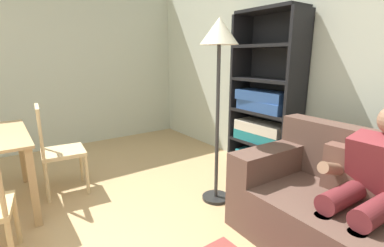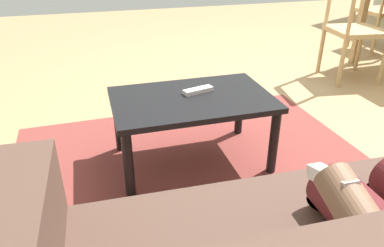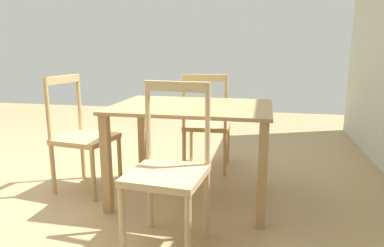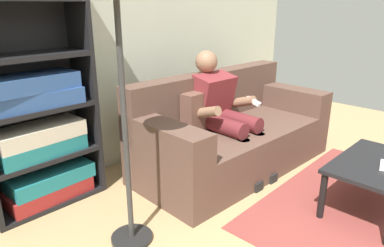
{
  "view_description": "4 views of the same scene",
  "coord_description": "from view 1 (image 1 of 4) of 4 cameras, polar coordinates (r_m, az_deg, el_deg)",
  "views": [
    {
      "loc": [
        1.67,
        0.03,
        1.45
      ],
      "look_at": [
        -0.16,
        1.34,
        0.9
      ],
      "focal_mm": 25.91,
      "sensor_mm": 36.0,
      "label": 1
    },
    {
      "loc": [
        1.71,
        2.43,
        1.17
      ],
      "look_at": [
        1.22,
        0.72,
        0.24
      ],
      "focal_mm": 34.06,
      "sensor_mm": 36.0,
      "label": 2
    },
    {
      "loc": [
        -1.93,
        2.34,
        1.16
      ],
      "look_at": [
        -1.4,
        -0.19,
        0.6
      ],
      "focal_mm": 32.79,
      "sensor_mm": 36.0,
      "label": 3
    },
    {
      "loc": [
        -1.48,
        0.05,
        1.53
      ],
      "look_at": [
        -0.16,
        1.34,
        0.9
      ],
      "focal_mm": 32.85,
      "sensor_mm": 36.0,
      "label": 4
    }
  ],
  "objects": [
    {
      "name": "dining_chair_near_wall",
      "position": [
        3.27,
        -25.55,
        -5.2
      ],
      "size": [
        0.46,
        0.46,
        0.97
      ],
      "color": "#D1B27F",
      "rests_on": "ground_plane"
    },
    {
      "name": "bookshelf",
      "position": [
        3.47,
        14.72,
        1.91
      ],
      "size": [
        0.86,
        0.36,
        1.97
      ],
      "color": "black",
      "rests_on": "ground_plane"
    },
    {
      "name": "person_lounging",
      "position": [
        2.3,
        32.8,
        -10.8
      ],
      "size": [
        0.6,
        0.87,
        1.12
      ],
      "color": "maroon",
      "rests_on": "ground_plane"
    },
    {
      "name": "couch",
      "position": [
        2.36,
        34.49,
        -17.27
      ],
      "size": [
        2.05,
        0.97,
        0.9
      ],
      "color": "brown",
      "rests_on": "ground_plane"
    },
    {
      "name": "wall_back",
      "position": [
        3.33,
        24.79,
        10.78
      ],
      "size": [
        6.25,
        0.12,
        2.7
      ],
      "primitive_type": "cube",
      "color": "beige",
      "rests_on": "ground_plane"
    },
    {
      "name": "floor_lamp",
      "position": [
        2.64,
        5.58,
        14.95
      ],
      "size": [
        0.36,
        0.36,
        1.79
      ],
      "color": "black",
      "rests_on": "ground_plane"
    }
  ]
}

